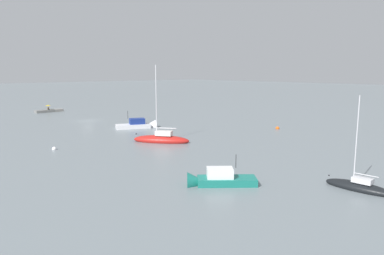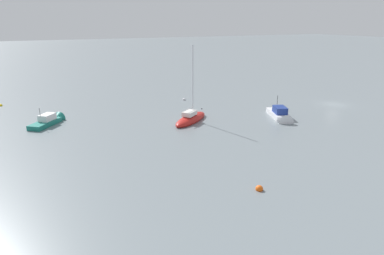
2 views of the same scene
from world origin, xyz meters
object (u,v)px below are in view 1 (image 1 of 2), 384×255
at_px(motorboat_teal_far, 215,181).
at_px(mooring_buoy_mid, 277,128).
at_px(mooring_buoy_near, 54,149).
at_px(umbrella_open_yellow, 48,105).
at_px(person_seated_brown_left, 48,109).
at_px(motorboat_white_near, 140,126).
at_px(sailboat_red_far, 161,139).
at_px(sailboat_black_near, 359,187).

height_order(motorboat_teal_far, mooring_buoy_mid, motorboat_teal_far).
xyz_separation_m(motorboat_teal_far, mooring_buoy_near, (5.61, -24.90, -0.28)).
bearing_deg(umbrella_open_yellow, person_seated_brown_left, 90.22).
relative_size(umbrella_open_yellow, motorboat_white_near, 0.18).
distance_m(sailboat_red_far, motorboat_white_near, 14.16).
relative_size(umbrella_open_yellow, mooring_buoy_mid, 1.95).
relative_size(sailboat_black_near, motorboat_white_near, 1.15).
xyz_separation_m(sailboat_black_near, mooring_buoy_mid, (-22.83, -24.46, -0.18)).
bearing_deg(mooring_buoy_mid, motorboat_white_near, -44.56).
xyz_separation_m(umbrella_open_yellow, mooring_buoy_mid, (-21.35, 54.76, -1.63)).
bearing_deg(sailboat_black_near, umbrella_open_yellow, 85.18).
distance_m(sailboat_black_near, mooring_buoy_mid, 33.46).
relative_size(person_seated_brown_left, sailboat_black_near, 0.08).
xyz_separation_m(sailboat_black_near, motorboat_white_near, (-4.74, -42.27, 0.14)).
distance_m(motorboat_white_near, mooring_buoy_mid, 25.39).
height_order(sailboat_red_far, mooring_buoy_near, sailboat_red_far).
distance_m(motorboat_white_near, mooring_buoy_near, 20.38).
distance_m(sailboat_red_far, mooring_buoy_near, 14.96).
xyz_separation_m(sailboat_red_far, mooring_buoy_near, (13.91, -5.51, -0.32)).
height_order(umbrella_open_yellow, mooring_buoy_mid, umbrella_open_yellow).
distance_m(umbrella_open_yellow, mooring_buoy_mid, 58.80).
bearing_deg(person_seated_brown_left, sailboat_red_far, 87.85).
relative_size(sailboat_red_far, mooring_buoy_mid, 17.06).
bearing_deg(mooring_buoy_mid, sailboat_black_near, 46.97).
height_order(person_seated_brown_left, mooring_buoy_mid, person_seated_brown_left).
height_order(umbrella_open_yellow, sailboat_red_far, sailboat_red_far).
bearing_deg(motorboat_teal_far, sailboat_black_near, -98.13).
distance_m(person_seated_brown_left, mooring_buoy_mid, 58.70).
distance_m(sailboat_black_near, motorboat_white_near, 42.54).
xyz_separation_m(person_seated_brown_left, motorboat_white_near, (-3.26, 36.86, -0.45)).
height_order(person_seated_brown_left, motorboat_teal_far, motorboat_teal_far).
xyz_separation_m(person_seated_brown_left, mooring_buoy_mid, (-21.35, 54.67, -0.77)).
bearing_deg(umbrella_open_yellow, sailboat_black_near, 88.92).
bearing_deg(motorboat_teal_far, mooring_buoy_near, 53.09).
height_order(sailboat_black_near, sailboat_red_far, sailboat_red_far).
height_order(sailboat_black_near, motorboat_white_near, sailboat_black_near).
bearing_deg(sailboat_red_far, motorboat_white_near, 33.07).
distance_m(sailboat_black_near, sailboat_red_far, 29.01).
distance_m(motorboat_teal_far, mooring_buoy_mid, 34.67).
height_order(umbrella_open_yellow, mooring_buoy_near, umbrella_open_yellow).
relative_size(person_seated_brown_left, motorboat_teal_far, 0.12).
bearing_deg(sailboat_red_far, sailboat_black_near, -126.10).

